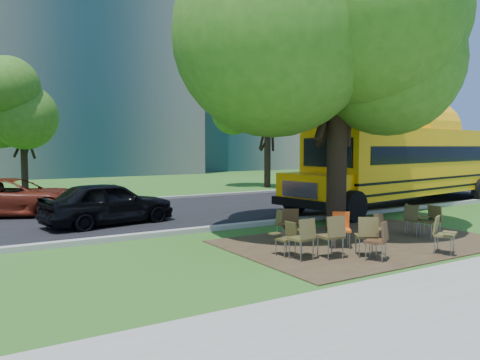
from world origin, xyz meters
TOP-DOWN VIEW (x-y plane):
  - ground at (0.00, 0.00)m, footprint 160.00×160.00m
  - dirt_patch at (1.00, -0.50)m, footprint 7.00×4.50m
  - asphalt_road at (0.00, 7.00)m, footprint 80.00×8.00m
  - kerb_near at (0.00, 3.00)m, footprint 80.00×0.25m
  - kerb_far at (0.00, 11.10)m, footprint 80.00×0.25m
  - building_right at (24.00, 38.00)m, footprint 30.00×16.00m
  - bg_tree_2 at (-5.00, 16.00)m, footprint 4.80×4.80m
  - bg_tree_3 at (8.00, 14.00)m, footprint 5.60×5.60m
  - bg_tree_4 at (16.00, 13.00)m, footprint 5.00×5.00m
  - main_tree at (1.42, 1.03)m, footprint 7.20×7.20m
  - school_bus at (8.59, 3.98)m, footprint 13.02×4.46m
  - chair_0 at (-1.55, -1.19)m, footprint 0.61×0.58m
  - chair_1 at (-0.95, -1.42)m, footprint 0.67×0.57m
  - chair_2 at (-0.23, -2.06)m, footprint 0.59×0.71m
  - chair_3 at (-0.02, -0.67)m, footprint 0.75×0.59m
  - chair_4 at (-0.19, -1.71)m, footprint 0.79×0.63m
  - chair_5 at (1.47, -2.36)m, footprint 0.59×0.70m
  - chair_6 at (2.89, -1.02)m, footprint 0.51×0.58m
  - chair_7 at (2.67, -0.69)m, footprint 0.58×0.59m
  - chair_8 at (-1.64, -0.68)m, footprint 0.48×0.51m
  - chair_9 at (-0.83, 0.25)m, footprint 0.75×0.59m
  - chair_10 at (-0.66, 0.67)m, footprint 0.51×0.54m
  - chair_11 at (0.99, -0.84)m, footprint 0.54×0.55m
  - chair_12 at (2.83, -0.44)m, footprint 0.59×0.74m
  - black_car at (-3.86, 5.50)m, footprint 4.29×2.35m
  - bg_car_red at (-6.14, 9.05)m, footprint 5.31×3.92m

SIDE VIEW (x-z plane):
  - ground at x=0.00m, z-range 0.00..0.00m
  - dirt_patch at x=1.00m, z-range 0.00..0.03m
  - asphalt_road at x=0.00m, z-range 0.00..0.04m
  - kerb_near at x=0.00m, z-range 0.00..0.14m
  - kerb_far at x=0.00m, z-range 0.00..0.14m
  - chair_8 at x=-1.64m, z-range 0.09..0.87m
  - chair_11 at x=0.99m, z-range 0.09..0.90m
  - chair_10 at x=-0.66m, z-range 0.10..0.92m
  - chair_12 at x=2.83m, z-range 0.10..0.96m
  - chair_2 at x=-0.23m, z-range 0.10..0.97m
  - chair_5 at x=1.47m, z-range 0.10..0.98m
  - chair_3 at x=-0.02m, z-range 0.10..0.98m
  - chair_6 at x=2.89m, z-range 0.10..0.98m
  - chair_7 at x=2.67m, z-range 0.10..0.99m
  - chair_9 at x=-0.83m, z-range 0.11..1.00m
  - chair_0 at x=-1.55m, z-range 0.11..1.04m
  - chair_4 at x=-0.19m, z-range 0.11..1.04m
  - chair_1 at x=-0.95m, z-range 0.11..1.09m
  - bg_car_red at x=-6.14m, z-range 0.00..1.34m
  - black_car at x=-3.86m, z-range 0.00..1.38m
  - school_bus at x=8.59m, z-range 0.25..3.37m
  - bg_tree_2 at x=-5.00m, z-range 0.90..7.52m
  - bg_tree_4 at x=16.00m, z-range 0.92..7.77m
  - bg_tree_3 at x=8.00m, z-range 1.11..8.95m
  - main_tree at x=1.42m, z-range 1.09..10.51m
  - building_right at x=24.00m, z-range 0.00..25.00m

